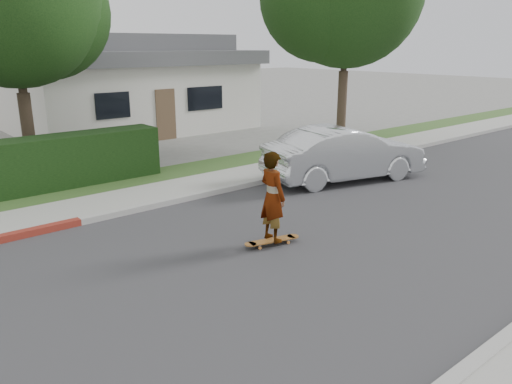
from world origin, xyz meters
TOP-DOWN VIEW (x-y plane):
  - ground at (0.00, 0.00)m, footprint 120.00×120.00m
  - road at (0.00, 0.00)m, footprint 60.00×8.00m
  - curb_far at (0.00, 4.10)m, footprint 60.00×0.20m
  - sidewalk_far at (0.00, 5.00)m, footprint 60.00×1.60m
  - planting_strip at (0.00, 6.60)m, footprint 60.00×1.60m
  - tree_center at (1.49, 9.19)m, footprint 5.66×4.84m
  - house at (8.00, 16.00)m, footprint 10.60×8.60m
  - skateboard at (3.49, 0.47)m, footprint 1.21×0.51m
  - skateboarder at (3.49, 0.47)m, footprint 0.47×0.68m
  - car_silver at (8.46, 2.88)m, footprint 5.06×2.85m

SIDE VIEW (x-z plane):
  - ground at x=0.00m, z-range 0.00..0.00m
  - road at x=0.00m, z-range 0.00..0.01m
  - planting_strip at x=0.00m, z-range 0.00..0.10m
  - sidewalk_far at x=0.00m, z-range 0.00..0.12m
  - curb_far at x=0.00m, z-range 0.00..0.15m
  - skateboard at x=3.49m, z-range 0.05..0.16m
  - car_silver at x=8.46m, z-range 0.00..1.58m
  - skateboarder at x=3.49m, z-range 0.12..1.92m
  - house at x=8.00m, z-range -0.05..4.25m
  - tree_center at x=1.49m, z-range 1.18..8.62m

